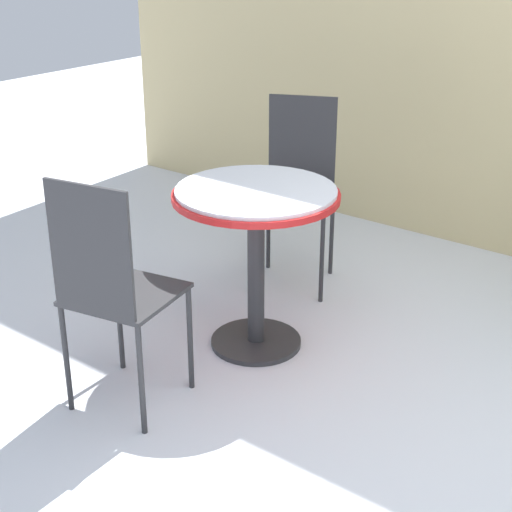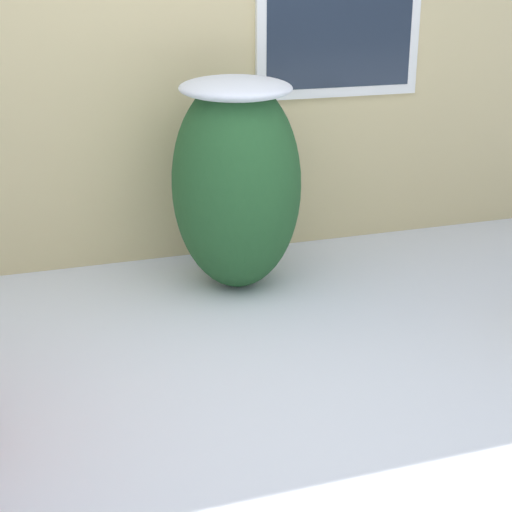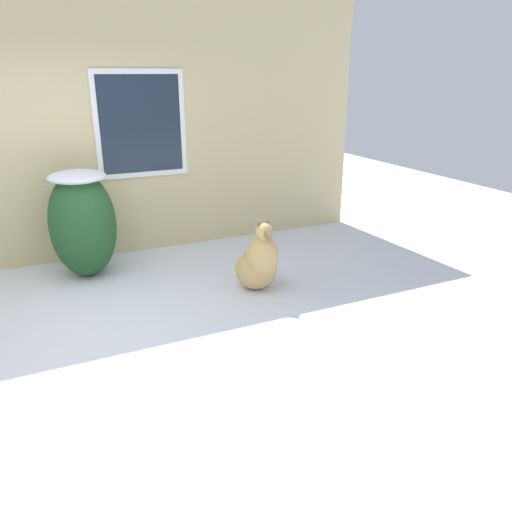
{
  "view_description": "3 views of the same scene",
  "coord_description": "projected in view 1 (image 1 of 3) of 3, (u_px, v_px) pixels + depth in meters",
  "views": [
    {
      "loc": [
        0.58,
        -2.27,
        1.92
      ],
      "look_at": [
        -1.46,
        0.37,
        0.47
      ],
      "focal_mm": 55.0,
      "sensor_mm": 36.0,
      "label": 1
    },
    {
      "loc": [
        -1.0,
        -2.39,
        1.72
      ],
      "look_at": [
        0.0,
        0.6,
        0.55
      ],
      "focal_mm": 55.0,
      "sensor_mm": 36.0,
      "label": 2
    },
    {
      "loc": [
        -0.28,
        -3.92,
        2.16
      ],
      "look_at": [
        1.78,
        0.47,
        0.36
      ],
      "focal_mm": 35.0,
      "sensor_mm": 36.0,
      "label": 3
    }
  ],
  "objects": [
    {
      "name": "patio_table",
      "position": [
        256.0,
        225.0,
        3.58
      ],
      "size": [
        0.76,
        0.76,
        0.8
      ],
      "color": "#2D2D30",
      "rests_on": "ground_plane"
    },
    {
      "name": "patio_chair_near_table",
      "position": [
        298.0,
        183.0,
        4.29
      ],
      "size": [
        0.54,
        0.54,
        1.03
      ],
      "rotation": [
        0.0,
        0.0,
        0.43
      ],
      "color": "#2D2D30",
      "rests_on": "ground_plane"
    },
    {
      "name": "patio_chair_far_side",
      "position": [
        112.0,
        286.0,
        3.1
      ],
      "size": [
        0.48,
        0.48,
        1.03
      ],
      "rotation": [
        0.0,
        0.0,
        3.34
      ],
      "color": "#2D2D30",
      "rests_on": "ground_plane"
    }
  ]
}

